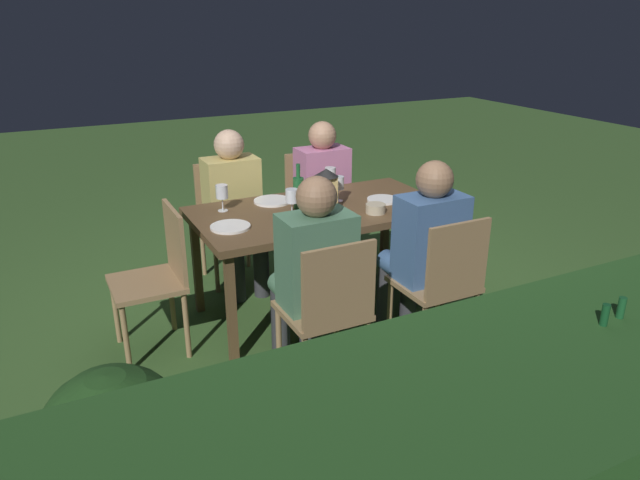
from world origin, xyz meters
TOP-DOWN VIEW (x-y plane):
  - ground_plane at (0.00, 0.00)m, footprint 16.00×16.00m
  - dining_table at (0.00, 0.00)m, footprint 1.61×0.85m
  - chair_side_left_b at (0.36, -0.82)m, footprint 0.42×0.40m
  - person_in_mustard at (0.36, -0.62)m, footprint 0.38×0.47m
  - chair_head_far at (1.05, 0.00)m, footprint 0.40×0.42m
  - chair_side_right_a at (-0.36, 0.82)m, footprint 0.42×0.40m
  - person_in_blue at (-0.36, 0.62)m, footprint 0.38×0.47m
  - chair_side_right_b at (0.36, 0.82)m, footprint 0.42×0.40m
  - person_in_green at (0.36, 0.62)m, footprint 0.38×0.47m
  - chair_side_left_a at (-0.36, -0.82)m, footprint 0.42×0.40m
  - person_in_pink at (-0.36, -0.62)m, footprint 0.38×0.47m
  - lantern_centerpiece at (-0.02, 0.04)m, footprint 0.15×0.15m
  - green_bottle_on_table at (0.12, -0.06)m, footprint 0.07×0.07m
  - wine_glass_a at (-0.24, -0.31)m, footprint 0.08×0.08m
  - wine_glass_b at (0.57, -0.23)m, footprint 0.08×0.08m
  - wine_glass_c at (-0.17, -0.08)m, footprint 0.08×0.08m
  - wine_glass_d at (0.22, 0.05)m, footprint 0.08×0.08m
  - plate_a at (0.32, 0.26)m, footprint 0.20×0.20m
  - plate_b at (-0.44, 0.05)m, footprint 0.21×0.21m
  - plate_c at (0.22, -0.26)m, footprint 0.25×0.25m
  - plate_d at (0.63, 0.10)m, footprint 0.23×0.23m
  - bowl_olives at (0.03, 0.31)m, footprint 0.14×0.14m
  - bowl_bread at (-0.27, 0.24)m, footprint 0.12×0.12m
  - bowl_salad at (-0.07, -0.22)m, footprint 0.12×0.12m
  - bowl_dip at (-0.65, 0.23)m, footprint 0.13×0.13m
  - side_table at (-0.05, 2.08)m, footprint 0.55×0.55m
  - ice_bucket at (-0.05, 2.08)m, footprint 0.26×0.26m
  - hedge_backdrop at (0.00, 2.15)m, footprint 5.46×0.81m
  - potted_plant_by_hedge at (1.50, 1.39)m, footprint 0.53×0.53m

SIDE VIEW (x-z plane):
  - ground_plane at x=0.00m, z-range 0.00..0.00m
  - side_table at x=-0.05m, z-range 0.11..0.78m
  - potted_plant_by_hedge at x=1.50m, z-range 0.08..0.85m
  - hedge_backdrop at x=0.00m, z-range 0.00..0.94m
  - chair_side_left_b at x=0.36m, z-range 0.05..0.92m
  - chair_head_far at x=1.05m, z-range 0.05..0.92m
  - chair_side_right_a at x=-0.36m, z-range 0.05..0.92m
  - chair_side_right_b at x=0.36m, z-range 0.05..0.92m
  - chair_side_left_a at x=-0.36m, z-range 0.05..0.92m
  - person_in_mustard at x=0.36m, z-range 0.06..1.21m
  - person_in_blue at x=-0.36m, z-range 0.06..1.21m
  - person_in_green at x=0.36m, z-range 0.06..1.21m
  - person_in_pink at x=-0.36m, z-range 0.06..1.21m
  - dining_table at x=0.00m, z-range 0.31..1.04m
  - plate_a at x=0.32m, z-range 0.73..0.75m
  - plate_b at x=-0.44m, z-range 0.73..0.75m
  - plate_c at x=0.22m, z-range 0.73..0.75m
  - plate_d at x=0.63m, z-range 0.73..0.75m
  - bowl_dip at x=-0.65m, z-range 0.73..0.78m
  - bowl_olives at x=0.03m, z-range 0.73..0.79m
  - bowl_bread at x=-0.27m, z-range 0.73..0.79m
  - bowl_salad at x=-0.07m, z-range 0.73..0.79m
  - ice_bucket at x=-0.05m, z-range 0.60..0.94m
  - green_bottle_on_table at x=0.12m, z-range 0.69..0.98m
  - wine_glass_a at x=-0.24m, z-range 0.76..0.93m
  - wine_glass_b at x=0.57m, z-range 0.76..0.93m
  - wine_glass_c at x=-0.17m, z-range 0.76..0.93m
  - wine_glass_d at x=0.22m, z-range 0.76..0.93m
  - lantern_centerpiece at x=-0.02m, z-range 0.75..1.01m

